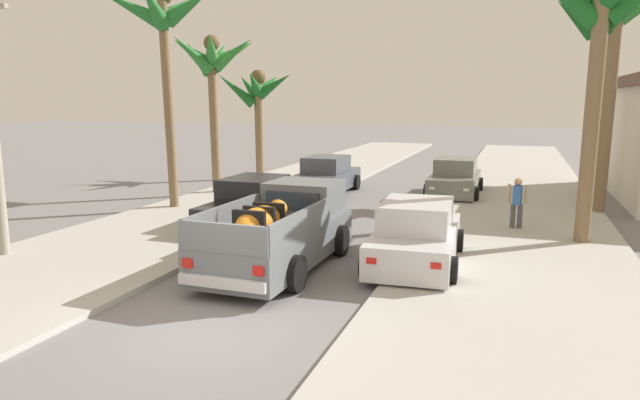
{
  "coord_description": "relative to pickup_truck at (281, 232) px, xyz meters",
  "views": [
    {
      "loc": [
        4.75,
        -8.0,
        3.79
      ],
      "look_at": [
        -0.11,
        6.04,
        1.2
      ],
      "focal_mm": 32.07,
      "sensor_mm": 36.0,
      "label": 1
    }
  ],
  "objects": [
    {
      "name": "sidewalk_right",
      "position": [
        5.2,
        8.2,
        -0.75
      ],
      "size": [
        5.35,
        60.0,
        0.12
      ],
      "primitive_type": "cube",
      "color": "#B2AFA8",
      "rests_on": "ground"
    },
    {
      "name": "palm_tree_left_mid",
      "position": [
        6.75,
        4.15,
        4.76
      ],
      "size": [
        3.47,
        3.32,
        7.01
      ],
      "color": "brown",
      "rests_on": "ground"
    },
    {
      "name": "palm_tree_left_back",
      "position": [
        -7.04,
        13.7,
        3.33
      ],
      "size": [
        3.87,
        3.75,
        5.27
      ],
      "color": "brown",
      "rests_on": "ground"
    },
    {
      "name": "pedestrian",
      "position": [
        5.1,
        5.5,
        0.1
      ],
      "size": [
        0.57,
        0.41,
        1.59
      ],
      "color": "#4C4C4C",
      "rests_on": "ground"
    },
    {
      "name": "car_left_mid",
      "position": [
        -2.38,
        10.46,
        -0.1
      ],
      "size": [
        2.03,
        4.26,
        1.54
      ],
      "color": "#474C56",
      "rests_on": "ground"
    },
    {
      "name": "pickup_truck",
      "position": [
        0.0,
        0.0,
        0.0
      ],
      "size": [
        2.28,
        5.24,
        1.8
      ],
      "color": "slate",
      "rests_on": "ground"
    },
    {
      "name": "palm_tree_right_fore",
      "position": [
        7.65,
        12.63,
        5.39
      ],
      "size": [
        3.82,
        3.58,
        7.71
      ],
      "color": "brown",
      "rests_on": "ground"
    },
    {
      "name": "palm_tree_right_back",
      "position": [
        -6.39,
        5.08,
        5.43
      ],
      "size": [
        3.93,
        3.47,
        7.56
      ],
      "color": "brown",
      "rests_on": "ground"
    },
    {
      "name": "curb_left",
      "position": [
        -3.38,
        8.2,
        -0.76
      ],
      "size": [
        0.16,
        60.0,
        0.1
      ],
      "primitive_type": "cube",
      "color": "silver",
      "rests_on": "ground"
    },
    {
      "name": "car_right_mid",
      "position": [
        2.93,
        1.03,
        -0.1
      ],
      "size": [
        2.18,
        4.32,
        1.54
      ],
      "color": "silver",
      "rests_on": "ground"
    },
    {
      "name": "curb_right",
      "position": [
        3.93,
        8.2,
        -0.76
      ],
      "size": [
        0.16,
        60.0,
        0.1
      ],
      "primitive_type": "cube",
      "color": "silver",
      "rests_on": "ground"
    },
    {
      "name": "palm_tree_left_fore",
      "position": [
        7.79,
        8.85,
        5.32
      ],
      "size": [
        3.62,
        3.74,
        7.54
      ],
      "color": "brown",
      "rests_on": "ground"
    },
    {
      "name": "sidewalk_left",
      "position": [
        -4.65,
        8.2,
        -0.75
      ],
      "size": [
        5.35,
        60.0,
        0.12
      ],
      "primitive_type": "cube",
      "color": "#B2AFA8",
      "rests_on": "ground"
    },
    {
      "name": "car_left_near",
      "position": [
        -2.39,
        3.47,
        -0.1
      ],
      "size": [
        2.05,
        4.27,
        1.54
      ],
      "color": "black",
      "rests_on": "ground"
    },
    {
      "name": "car_right_near",
      "position": [
        2.73,
        11.35,
        -0.1
      ],
      "size": [
        2.03,
        4.26,
        1.54
      ],
      "color": "slate",
      "rests_on": "ground"
    },
    {
      "name": "palm_tree_right_mid",
      "position": [
        -6.5,
        8.51,
        4.46
      ],
      "size": [
        3.53,
        3.7,
        6.38
      ],
      "color": "brown",
      "rests_on": "ground"
    },
    {
      "name": "ground_plane",
      "position": [
        0.27,
        -3.8,
        -0.81
      ],
      "size": [
        160.0,
        160.0,
        0.0
      ],
      "primitive_type": "plane",
      "color": "slate"
    }
  ]
}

